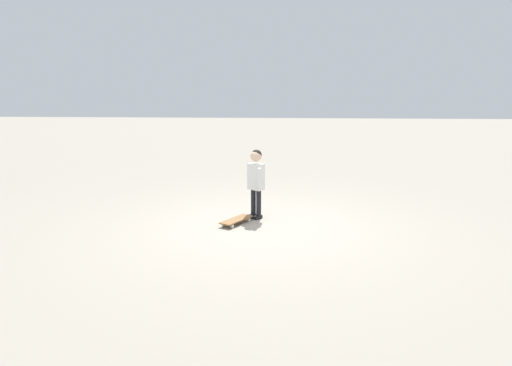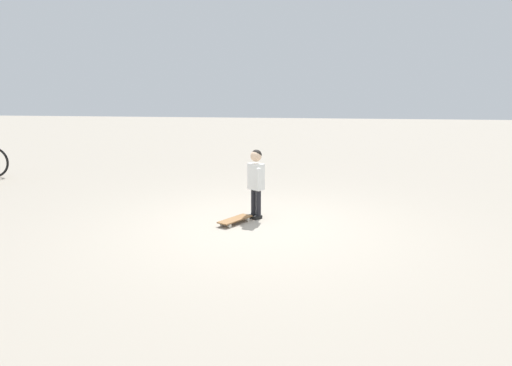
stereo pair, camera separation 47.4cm
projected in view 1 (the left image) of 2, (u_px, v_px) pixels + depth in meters
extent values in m
plane|color=#9E9384|center=(259.00, 227.00, 6.69)|extent=(50.00, 50.00, 0.00)
cylinder|color=black|center=(259.00, 203.00, 7.09)|extent=(0.08, 0.08, 0.42)
cube|color=black|center=(257.00, 217.00, 7.11)|extent=(0.17, 0.15, 0.05)
cylinder|color=black|center=(253.00, 202.00, 7.16)|extent=(0.08, 0.08, 0.42)
cube|color=black|center=(252.00, 216.00, 7.18)|extent=(0.17, 0.15, 0.05)
cube|color=white|center=(256.00, 177.00, 7.05)|extent=(0.26, 0.28, 0.40)
cylinder|color=white|center=(259.00, 179.00, 6.87)|extent=(0.06, 0.06, 0.32)
cylinder|color=white|center=(251.00, 175.00, 7.19)|extent=(0.06, 0.06, 0.32)
sphere|color=beige|center=(256.00, 156.00, 6.98)|extent=(0.17, 0.17, 0.17)
sphere|color=black|center=(256.00, 155.00, 6.99)|extent=(0.16, 0.16, 0.16)
cube|color=olive|center=(236.00, 220.00, 6.84)|extent=(0.61, 0.46, 0.02)
cube|color=#B7B7BC|center=(228.00, 224.00, 6.68)|extent=(0.08, 0.11, 0.02)
cube|color=#B7B7BC|center=(245.00, 217.00, 7.02)|extent=(0.08, 0.11, 0.02)
cylinder|color=beige|center=(232.00, 226.00, 6.64)|extent=(0.06, 0.05, 0.06)
cylinder|color=beige|center=(224.00, 225.00, 6.72)|extent=(0.06, 0.05, 0.06)
cylinder|color=beige|center=(249.00, 220.00, 6.98)|extent=(0.06, 0.05, 0.06)
cylinder|color=beige|center=(241.00, 218.00, 7.06)|extent=(0.06, 0.05, 0.06)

